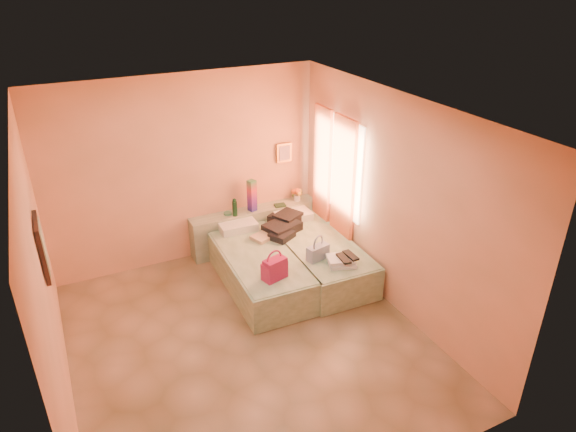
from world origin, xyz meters
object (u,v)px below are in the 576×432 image
water_bottle (235,208)px  blue_handbag (318,252)px  green_book (280,205)px  flower_vase (297,193)px  magenta_handbag (274,268)px  headboard_ledge (255,228)px  towel_stack (342,261)px  bed_right (318,257)px  bed_left (259,269)px

water_bottle → blue_handbag: size_ratio=0.84×
green_book → blue_handbag: 1.45m
flower_vase → magenta_handbag: size_ratio=0.79×
water_bottle → headboard_ledge: bearing=12.7°
water_bottle → blue_handbag: 1.59m
flower_vase → towel_stack: bearing=-97.6°
flower_vase → magenta_handbag: flower_vase is taller
magenta_handbag → towel_stack: magenta_handbag is taller
green_book → flower_vase: (0.34, 0.07, 0.11)m
towel_stack → blue_handbag: bearing=130.6°
flower_vase → towel_stack: 1.81m
water_bottle → towel_stack: size_ratio=0.76×
bed_right → flower_vase: bearing=80.4°
flower_vase → towel_stack: (-0.24, -1.78, -0.22)m
bed_left → flower_vase: (1.12, 1.05, 0.52)m
bed_right → magenta_handbag: 1.18m
headboard_ledge → magenta_handbag: bearing=-104.3°
water_bottle → magenta_handbag: 1.62m
flower_vase → blue_handbag: (-0.46, -1.52, -0.17)m
bed_right → blue_handbag: size_ratio=6.35×
green_book → blue_handbag: bearing=-87.0°
bed_right → water_bottle: 1.45m
green_book → magenta_handbag: bearing=-109.8°
green_book → flower_vase: size_ratio=0.70×
green_book → flower_vase: 0.36m
headboard_ledge → water_bottle: water_bottle is taller
headboard_ledge → water_bottle: bearing=-167.3°
water_bottle → magenta_handbag: bearing=-93.0°
headboard_ledge → bed_right: bearing=-64.7°
headboard_ledge → flower_vase: 0.87m
bed_right → blue_handbag: 0.59m
water_bottle → bed_left: bearing=-91.7°
water_bottle → towel_stack: 1.92m
towel_stack → bed_left: bearing=140.6°
bed_left → bed_right: 0.90m
bed_left → green_book: bearing=53.0°
headboard_ledge → bed_left: headboard_ledge is taller
bed_left → bed_right: size_ratio=1.00×
headboard_ledge → towel_stack: headboard_ledge is taller
water_bottle → blue_handbag: bearing=-66.2°
headboard_ledge → magenta_handbag: magenta_handbag is taller
magenta_handbag → water_bottle: bearing=71.8°
bed_left → magenta_handbag: bearing=-93.3°
green_book → headboard_ledge: bearing=177.2°
bed_left → towel_stack: towel_stack is taller
bed_left → magenta_handbag: (-0.06, -0.64, 0.40)m
blue_handbag → towel_stack: (0.22, -0.26, -0.05)m
headboard_ledge → magenta_handbag: size_ratio=6.59×
headboard_ledge → green_book: size_ratio=11.92×
magenta_handbag → headboard_ledge: bearing=60.5°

